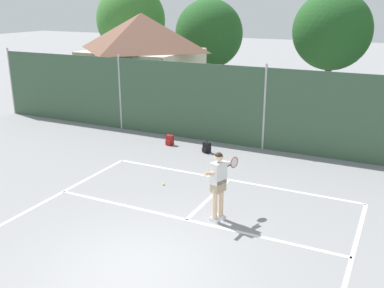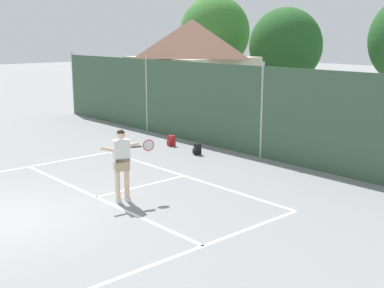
# 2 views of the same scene
# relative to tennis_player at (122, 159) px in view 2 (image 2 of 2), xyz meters

# --- Properties ---
(ground_plane) EXTENTS (120.00, 120.00, 0.00)m
(ground_plane) POSITION_rel_tennis_player_xyz_m (-0.73, -2.83, -1.11)
(ground_plane) COLOR gray
(court_markings) EXTENTS (8.30, 11.10, 0.01)m
(court_markings) POSITION_rel_tennis_player_xyz_m (-0.73, -2.18, -1.11)
(court_markings) COLOR white
(court_markings) RESTS_ON ground
(chainlink_fence) EXTENTS (26.09, 0.09, 3.26)m
(chainlink_fence) POSITION_rel_tennis_player_xyz_m (-0.73, 6.17, 0.45)
(chainlink_fence) COLOR #38563D
(chainlink_fence) RESTS_ON ground
(clubhouse_building) EXTENTS (5.42, 5.04, 4.87)m
(clubhouse_building) POSITION_rel_tennis_player_xyz_m (-8.28, 9.73, 1.41)
(clubhouse_building) COLOR beige
(clubhouse_building) RESTS_ON ground
(treeline_backdrop) EXTENTS (27.90, 4.14, 6.54)m
(treeline_backdrop) POSITION_rel_tennis_player_xyz_m (-1.63, 15.71, 2.64)
(treeline_backdrop) COLOR brown
(treeline_backdrop) RESTS_ON ground
(tennis_player) EXTENTS (0.40, 1.41, 1.85)m
(tennis_player) POSITION_rel_tennis_player_xyz_m (0.00, 0.00, 0.00)
(tennis_player) COLOR silver
(tennis_player) RESTS_ON ground
(tennis_ball) EXTENTS (0.07, 0.07, 0.07)m
(tennis_ball) POSITION_rel_tennis_player_xyz_m (-2.39, 1.37, -1.08)
(tennis_ball) COLOR #CCE033
(tennis_ball) RESTS_ON ground
(backpack_red) EXTENTS (0.30, 0.27, 0.46)m
(backpack_red) POSITION_rel_tennis_player_xyz_m (-4.17, 5.01, -0.92)
(backpack_red) COLOR maroon
(backpack_red) RESTS_ON ground
(backpack_black) EXTENTS (0.33, 0.31, 0.46)m
(backpack_black) POSITION_rel_tennis_player_xyz_m (-2.48, 4.80, -0.92)
(backpack_black) COLOR black
(backpack_black) RESTS_ON ground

